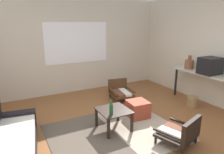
# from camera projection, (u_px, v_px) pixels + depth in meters

# --- Properties ---
(ground_plane) EXTENTS (7.80, 7.80, 0.00)m
(ground_plane) POSITION_uv_depth(u_px,v_px,m) (135.00, 137.00, 3.77)
(ground_plane) COLOR brown
(far_wall_with_window) EXTENTS (5.60, 0.13, 2.70)m
(far_wall_with_window) POSITION_uv_depth(u_px,v_px,m) (77.00, 46.00, 6.02)
(far_wall_with_window) COLOR beige
(far_wall_with_window) RESTS_ON ground
(side_wall_right) EXTENTS (0.12, 6.60, 2.70)m
(side_wall_right) POSITION_uv_depth(u_px,v_px,m) (222.00, 52.00, 4.89)
(side_wall_right) COLOR beige
(side_wall_right) RESTS_ON ground
(area_rug) EXTENTS (2.39, 1.91, 0.01)m
(area_rug) POSITION_uv_depth(u_px,v_px,m) (115.00, 133.00, 3.91)
(area_rug) COLOR #4C4238
(area_rug) RESTS_ON ground
(couch) EXTENTS (1.00, 1.96, 0.68)m
(couch) POSITION_uv_depth(u_px,v_px,m) (7.00, 144.00, 3.18)
(couch) COLOR black
(couch) RESTS_ON ground
(coffee_table) EXTENTS (0.58, 0.60, 0.41)m
(coffee_table) POSITION_uv_depth(u_px,v_px,m) (114.00, 113.00, 3.96)
(coffee_table) COLOR black
(coffee_table) RESTS_ON ground
(armchair_by_window) EXTENTS (0.63, 0.71, 0.51)m
(armchair_by_window) POSITION_uv_depth(u_px,v_px,m) (120.00, 91.00, 5.59)
(armchair_by_window) COLOR #472D19
(armchair_by_window) RESTS_ON ground
(armchair_striped_foreground) EXTENTS (0.73, 0.72, 0.53)m
(armchair_striped_foreground) POSITION_uv_depth(u_px,v_px,m) (181.00, 132.00, 3.47)
(armchair_striped_foreground) COLOR black
(armchair_striped_foreground) RESTS_ON ground
(ottoman_orange) EXTENTS (0.46, 0.46, 0.37)m
(ottoman_orange) POSITION_uv_depth(u_px,v_px,m) (138.00, 109.00, 4.53)
(ottoman_orange) COLOR #993D28
(ottoman_orange) RESTS_ON ground
(console_shelf) EXTENTS (0.41, 1.80, 0.85)m
(console_shelf) POSITION_uv_depth(u_px,v_px,m) (202.00, 76.00, 5.05)
(console_shelf) COLOR #B2AD9E
(console_shelf) RESTS_ON ground
(crt_television) EXTENTS (0.47, 0.39, 0.39)m
(crt_television) POSITION_uv_depth(u_px,v_px,m) (210.00, 66.00, 4.82)
(crt_television) COLOR black
(crt_television) RESTS_ON console_shelf
(clay_vase) EXTENTS (0.23, 0.23, 0.35)m
(clay_vase) POSITION_uv_depth(u_px,v_px,m) (189.00, 64.00, 5.36)
(clay_vase) COLOR brown
(clay_vase) RESTS_ON console_shelf
(glass_bottle) EXTENTS (0.07, 0.07, 0.26)m
(glass_bottle) POSITION_uv_depth(u_px,v_px,m) (111.00, 109.00, 3.71)
(glass_bottle) COLOR #194723
(glass_bottle) RESTS_ON coffee_table
(wicker_basket) EXTENTS (0.27, 0.27, 0.26)m
(wicker_basket) POSITION_uv_depth(u_px,v_px,m) (192.00, 102.00, 5.08)
(wicker_basket) COLOR olive
(wicker_basket) RESTS_ON ground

